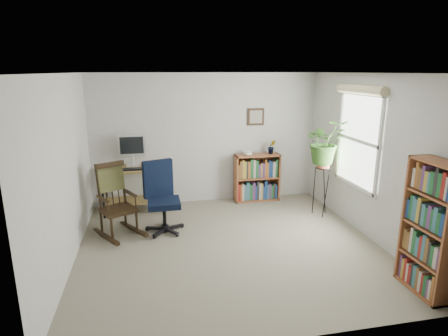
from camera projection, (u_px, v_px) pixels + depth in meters
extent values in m
cube|color=gray|center=(230.00, 246.00, 5.35)|extent=(4.20, 4.00, 0.00)
cube|color=silver|center=(230.00, 73.00, 4.75)|extent=(4.20, 4.00, 0.00)
cube|color=beige|center=(207.00, 139.00, 6.95)|extent=(4.20, 0.00, 2.40)
cube|color=beige|center=(281.00, 221.00, 3.15)|extent=(4.20, 0.00, 2.40)
cube|color=beige|center=(65.00, 173.00, 4.64)|extent=(0.00, 4.00, 2.40)
cube|color=beige|center=(370.00, 158.00, 5.46)|extent=(0.00, 4.00, 2.40)
cube|color=black|center=(133.00, 169.00, 6.39)|extent=(0.40, 0.15, 0.02)
imported|color=#305C20|center=(326.00, 120.00, 6.10)|extent=(1.69, 1.88, 1.46)
imported|color=#305C20|center=(271.00, 151.00, 7.08)|extent=(0.13, 0.24, 0.11)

